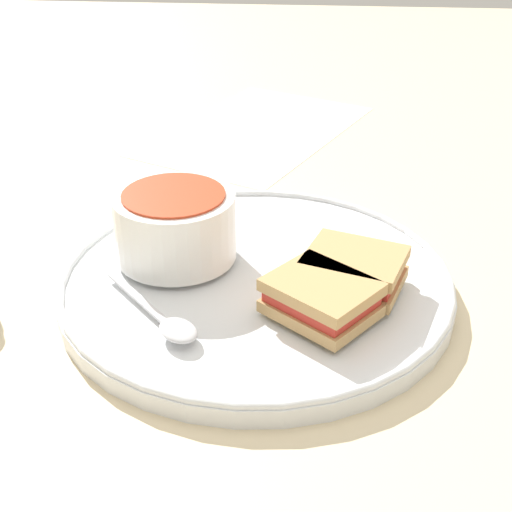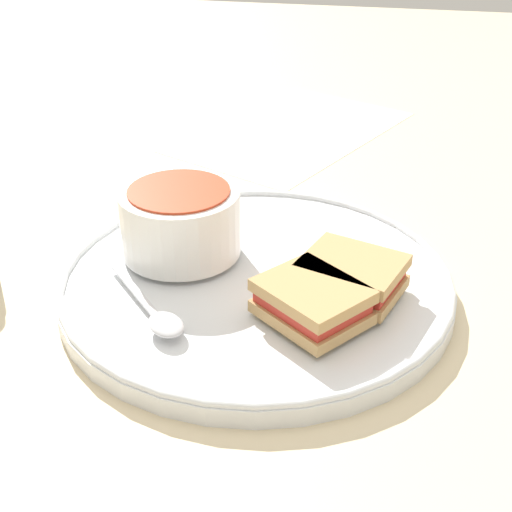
{
  "view_description": "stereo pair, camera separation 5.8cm",
  "coord_description": "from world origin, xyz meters",
  "views": [
    {
      "loc": [
        -0.04,
        0.5,
        0.33
      ],
      "look_at": [
        0.0,
        0.0,
        0.03
      ],
      "focal_mm": 50.0,
      "sensor_mm": 36.0,
      "label": 1
    },
    {
      "loc": [
        -0.1,
        0.49,
        0.33
      ],
      "look_at": [
        0.0,
        0.0,
        0.03
      ],
      "focal_mm": 50.0,
      "sensor_mm": 36.0,
      "label": 2
    }
  ],
  "objects": [
    {
      "name": "ground_plane",
      "position": [
        0.0,
        0.0,
        0.0
      ],
      "size": [
        2.4,
        2.4,
        0.0
      ],
      "primitive_type": "plane",
      "color": "beige"
    },
    {
      "name": "plate",
      "position": [
        0.0,
        0.0,
        0.01
      ],
      "size": [
        0.32,
        0.32,
        0.02
      ],
      "color": "white",
      "rests_on": "ground_plane"
    },
    {
      "name": "soup_bowl",
      "position": [
        0.07,
        -0.02,
        0.05
      ],
      "size": [
        0.1,
        0.1,
        0.06
      ],
      "color": "white",
      "rests_on": "plate"
    },
    {
      "name": "spoon",
      "position": [
        0.05,
        0.08,
        0.02
      ],
      "size": [
        0.09,
        0.1,
        0.01
      ],
      "rotation": [
        0.0,
        0.0,
        8.6
      ],
      "color": "silver",
      "rests_on": "plate"
    },
    {
      "name": "sandwich_half_near",
      "position": [
        -0.05,
        0.05,
        0.03
      ],
      "size": [
        0.1,
        0.09,
        0.03
      ],
      "rotation": [
        0.0,
        0.0,
        2.47
      ],
      "color": "tan",
      "rests_on": "plate"
    },
    {
      "name": "sandwich_half_far",
      "position": [
        -0.08,
        0.01,
        0.03
      ],
      "size": [
        0.09,
        0.08,
        0.03
      ],
      "rotation": [
        0.0,
        0.0,
        2.82
      ],
      "color": "tan",
      "rests_on": "plate"
    },
    {
      "name": "menu_sheet",
      "position": [
        0.03,
        -0.38,
        0.0
      ],
      "size": [
        0.31,
        0.37,
        0.0
      ],
      "rotation": [
        0.0,
        0.0,
        -0.44
      ],
      "color": "white",
      "rests_on": "ground_plane"
    }
  ]
}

